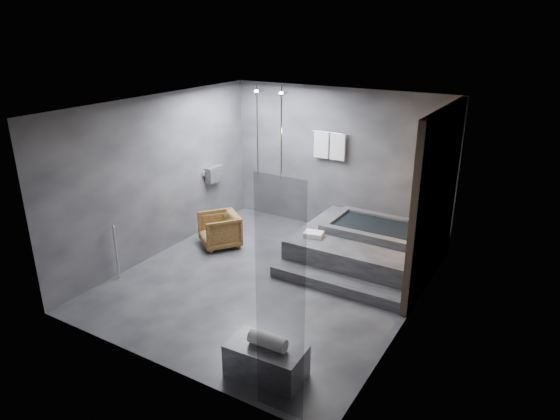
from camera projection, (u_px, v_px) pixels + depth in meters
The scene contains 7 objects.
room at pixel (300, 177), 7.47m from camera, with size 5.00×5.04×2.82m.
tub_deck at pixel (365, 247), 8.65m from camera, with size 2.20×2.00×0.50m, color #2E2E30.
tub_step at pixel (336, 284), 7.76m from camera, with size 2.20×0.36×0.18m, color #2E2E30.
concrete_bench at pixel (266, 361), 5.83m from camera, with size 0.91×0.50×0.41m, color #353538.
driftwood_chair at pixel (220, 230), 9.20m from camera, with size 0.67×0.69×0.63m, color #412810.
rolled_towel at pixel (268, 341), 5.71m from camera, with size 0.17×0.17×0.46m, color white.
deck_towel at pixel (313, 234), 8.45m from camera, with size 0.31×0.23×0.08m, color white.
Camera 1 is at (3.81, -6.06, 3.92)m, focal length 32.00 mm.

